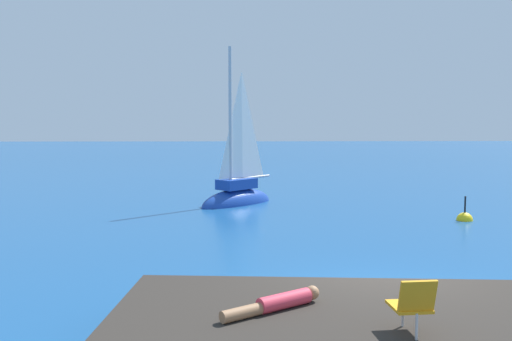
# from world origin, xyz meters

# --- Properties ---
(ground_plane) EXTENTS (160.00, 160.00, 0.00)m
(ground_plane) POSITION_xyz_m (0.00, 0.00, 0.00)
(ground_plane) COLOR navy
(boulder_seaward) EXTENTS (1.12, 1.01, 0.72)m
(boulder_seaward) POSITION_xyz_m (-3.95, -0.57, 0.00)
(boulder_seaward) COLOR #292C23
(boulder_seaward) RESTS_ON ground
(boulder_inland) EXTENTS (1.10, 1.10, 0.69)m
(boulder_inland) POSITION_xyz_m (0.78, -0.69, 0.00)
(boulder_inland) COLOR #2C2B24
(boulder_inland) RESTS_ON ground
(sailboat_near) EXTENTS (3.55, 3.51, 7.08)m
(sailboat_near) POSITION_xyz_m (-2.78, 12.42, 0.38)
(sailboat_near) COLOR #193D99
(sailboat_near) RESTS_ON ground
(person_sunbather) EXTENTS (1.54, 1.09, 0.25)m
(person_sunbather) POSITION_xyz_m (-2.10, -2.25, 0.78)
(person_sunbather) COLOR #DB384C
(person_sunbather) RESTS_ON shore_ledge
(beach_chair) EXTENTS (0.53, 0.63, 0.80)m
(beach_chair) POSITION_xyz_m (-0.40, -3.26, 1.11)
(beach_chair) COLOR orange
(beach_chair) RESTS_ON shore_ledge
(marker_buoy) EXTENTS (0.56, 0.56, 1.13)m
(marker_buoy) POSITION_xyz_m (5.18, 8.43, 0.01)
(marker_buoy) COLOR yellow
(marker_buoy) RESTS_ON ground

